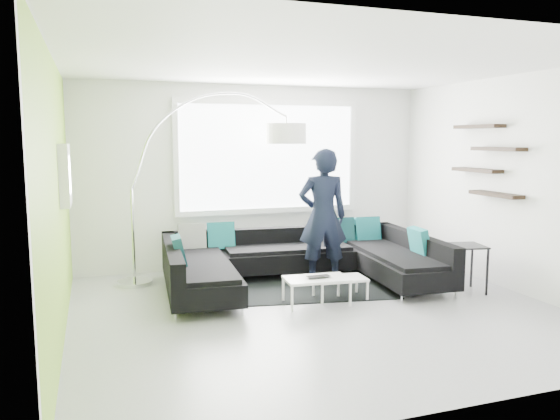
% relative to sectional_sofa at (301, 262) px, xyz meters
% --- Properties ---
extents(ground, '(5.50, 5.50, 0.00)m').
position_rel_sectional_sofa_xyz_m(ground, '(-0.18, -1.00, -0.34)').
color(ground, gray).
rests_on(ground, ground).
extents(room_shell, '(5.54, 5.04, 2.82)m').
position_rel_sectional_sofa_xyz_m(room_shell, '(-0.15, -0.79, 1.47)').
color(room_shell, silver).
rests_on(room_shell, ground).
extents(sectional_sofa, '(3.72, 2.47, 0.77)m').
position_rel_sectional_sofa_xyz_m(sectional_sofa, '(0.00, 0.00, 0.00)').
color(sectional_sofa, black).
rests_on(sectional_sofa, ground).
extents(rug, '(2.41, 1.93, 0.01)m').
position_rel_sectional_sofa_xyz_m(rug, '(0.07, 0.01, -0.33)').
color(rug, black).
rests_on(rug, ground).
extents(coffee_table, '(1.02, 0.64, 0.32)m').
position_rel_sectional_sofa_xyz_m(coffee_table, '(0.09, -0.72, -0.18)').
color(coffee_table, silver).
rests_on(coffee_table, ground).
extents(arc_lamp, '(2.59, 1.34, 2.62)m').
position_rel_sectional_sofa_xyz_m(arc_lamp, '(-2.11, 0.86, 0.97)').
color(arc_lamp, silver).
rests_on(arc_lamp, ground).
extents(side_table, '(0.53, 0.53, 0.62)m').
position_rel_sectional_sofa_xyz_m(side_table, '(1.93, -0.90, -0.03)').
color(side_table, black).
rests_on(side_table, ground).
extents(person, '(0.84, 0.70, 1.85)m').
position_rel_sectional_sofa_xyz_m(person, '(0.38, 0.15, 0.59)').
color(person, black).
rests_on(person, ground).
extents(laptop, '(0.30, 0.20, 0.02)m').
position_rel_sectional_sofa_xyz_m(laptop, '(-0.07, -0.82, -0.00)').
color(laptop, black).
rests_on(laptop, coffee_table).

